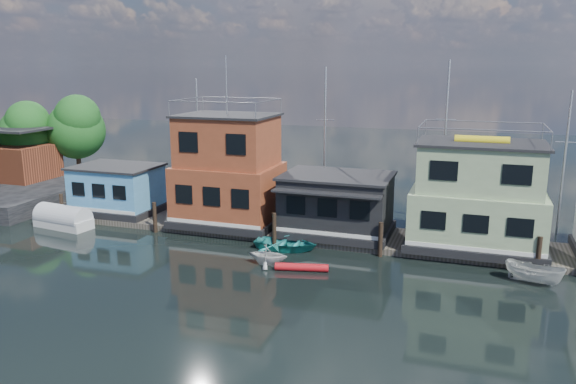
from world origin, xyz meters
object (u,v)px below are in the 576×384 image
(motorboat, at_px, (534,273))
(red_kayak, at_px, (302,267))
(houseboat_dark, at_px, (337,204))
(houseboat_green, at_px, (477,198))
(dinghy_white, at_px, (268,254))
(houseboat_blue, at_px, (117,189))
(tarp_runabout, at_px, (63,219))
(houseboat_red, at_px, (228,172))
(dinghy_teal, at_px, (286,243))

(motorboat, height_order, red_kayak, motorboat)
(houseboat_dark, height_order, motorboat, houseboat_dark)
(houseboat_green, height_order, dinghy_white, houseboat_green)
(motorboat, distance_m, red_kayak, 12.76)
(houseboat_blue, relative_size, houseboat_green, 0.76)
(motorboat, bearing_deg, tarp_runabout, 108.18)
(houseboat_red, distance_m, dinghy_white, 9.05)
(houseboat_dark, bearing_deg, dinghy_teal, -125.83)
(tarp_runabout, relative_size, dinghy_white, 1.93)
(houseboat_green, bearing_deg, houseboat_red, -180.00)
(tarp_runabout, bearing_deg, houseboat_dark, 19.18)
(motorboat, bearing_deg, dinghy_white, 116.43)
(houseboat_dark, xyz_separation_m, motorboat, (12.19, -4.51, -1.81))
(dinghy_white, bearing_deg, houseboat_red, 38.18)
(motorboat, bearing_deg, dinghy_teal, 105.05)
(houseboat_red, height_order, houseboat_dark, houseboat_red)
(motorboat, xyz_separation_m, red_kayak, (-12.56, -2.22, -0.38))
(houseboat_blue, bearing_deg, tarp_runabout, -117.52)
(dinghy_white, bearing_deg, dinghy_teal, -4.67)
(houseboat_red, distance_m, motorboat, 20.99)
(houseboat_red, bearing_deg, houseboat_green, 0.00)
(dinghy_white, bearing_deg, houseboat_dark, -24.34)
(red_kayak, bearing_deg, houseboat_green, 23.24)
(houseboat_dark, bearing_deg, red_kayak, -93.13)
(houseboat_red, xyz_separation_m, dinghy_teal, (5.53, -3.43, -3.68))
(tarp_runabout, bearing_deg, motorboat, 6.81)
(houseboat_dark, xyz_separation_m, houseboat_green, (9.00, 0.02, 1.13))
(red_kayak, bearing_deg, motorboat, -2.50)
(dinghy_white, xyz_separation_m, motorboat, (14.79, 1.84, -0.02))
(motorboat, bearing_deg, houseboat_green, 54.50)
(houseboat_blue, xyz_separation_m, dinghy_white, (14.90, -6.37, -1.57))
(houseboat_dark, xyz_separation_m, tarp_runabout, (-19.53, -3.88, -1.75))
(houseboat_blue, distance_m, houseboat_green, 26.53)
(houseboat_red, bearing_deg, dinghy_white, -49.71)
(houseboat_red, bearing_deg, houseboat_dark, -0.14)
(houseboat_dark, height_order, houseboat_green, houseboat_green)
(houseboat_red, relative_size, houseboat_dark, 1.60)
(houseboat_blue, xyz_separation_m, tarp_runabout, (-2.03, -3.90, -1.53))
(motorboat, bearing_deg, houseboat_red, 96.68)
(houseboat_dark, height_order, tarp_runabout, houseboat_dark)
(houseboat_dark, distance_m, dinghy_white, 7.09)
(motorboat, bearing_deg, red_kayak, 119.36)
(tarp_runabout, distance_m, motorboat, 31.73)
(houseboat_green, distance_m, tarp_runabout, 28.94)
(houseboat_dark, relative_size, dinghy_teal, 1.81)
(houseboat_red, height_order, red_kayak, houseboat_red)
(dinghy_teal, distance_m, dinghy_white, 2.95)
(houseboat_blue, distance_m, motorboat, 30.08)
(dinghy_white, relative_size, motorboat, 0.76)
(houseboat_red, distance_m, red_kayak, 10.90)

